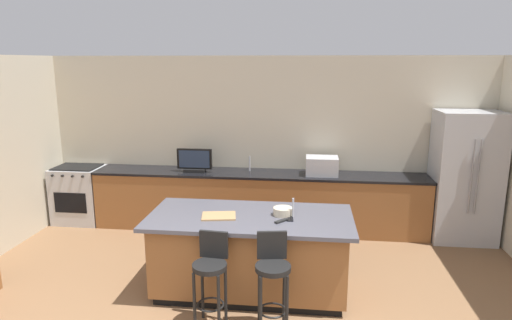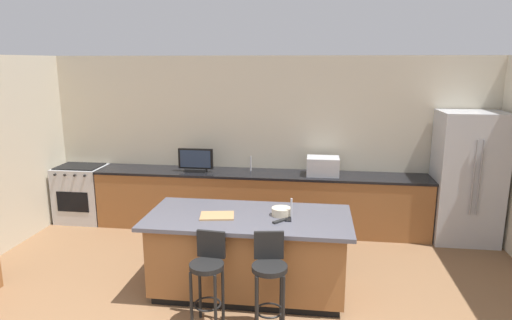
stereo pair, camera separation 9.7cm
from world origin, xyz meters
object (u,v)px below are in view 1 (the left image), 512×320
Objects in this scene: refrigerator at (465,177)px; microwave at (322,166)px; tv_monitor at (195,161)px; cutting_board at (219,216)px; bar_stool_left at (211,272)px; fruit_bowl at (283,211)px; tv_remote at (281,221)px; range_oven at (80,194)px; kitchen_island at (250,253)px; cell_phone at (290,219)px; bar_stool_right at (273,275)px.

microwave is at bearing 178.78° from refrigerator.
cutting_board is at bearing -68.57° from tv_monitor.
microwave is 1.30× the size of cutting_board.
bar_stool_left is 4.42× the size of fruit_bowl.
tv_remote is (-2.54, -2.08, -0.02)m from refrigerator.
range_oven is 4.32× the size of fruit_bowl.
kitchen_island is 2.30m from tv_monitor.
cutting_board is (-0.34, -0.07, 0.46)m from kitchen_island.
tv_monitor is 2.53m from cell_phone.
tv_monitor is (1.97, -0.05, 0.62)m from range_oven.
bar_stool_left is 1.08m from fruit_bowl.
bar_stool_right is 5.90× the size of tv_remote.
tv_remote is at bearing 44.46° from bar_stool_left.
microwave reaches higher than tv_remote.
bar_stool_left is at bearing 164.96° from bar_stool_right.
kitchen_island is 2.21m from microwave.
cutting_board is (0.78, -1.99, -0.15)m from tv_monitor.
tv_monitor is 3.07m from bar_stool_right.
tv_monitor is at bearing -1.48° from range_oven.
bar_stool_right is 1.00m from cutting_board.
range_oven is 0.98× the size of bar_stool_left.
tv_monitor is at bearing 111.43° from cutting_board.
cell_phone is at bearing -8.00° from kitchen_island.
bar_stool_right is at bearing -67.32° from kitchen_island.
cutting_board is at bearing -148.35° from refrigerator.
tv_monitor reaches higher than bar_stool_right.
tv_remote is at bearing -138.06° from cell_phone.
cell_phone is (3.53, -2.03, 0.46)m from range_oven.
refrigerator is 3.16m from cell_phone.
microwave reaches higher than cutting_board.
fruit_bowl reaches higher than kitchen_island.
bar_stool_left is 0.72m from cutting_board.
fruit_bowl reaches higher than range_oven.
microwave is at bearing 1.52° from tv_monitor.
refrigerator reaches higher than fruit_bowl.
kitchen_island is 0.60m from tv_remote.
range_oven is (-5.98, 0.04, -0.49)m from refrigerator.
tv_monitor is at bearing 112.49° from bar_stool_left.
fruit_bowl is at bearing 53.83° from bar_stool_left.
fruit_bowl is (0.05, 0.82, 0.36)m from bar_stool_right.
bar_stool_right is at bearing -46.17° from cutting_board.
range_oven is at bearing 146.78° from cell_phone.
refrigerator reaches higher than bar_stool_right.
kitchen_island is 0.64m from cell_phone.
microwave is (-2.06, 0.04, 0.09)m from refrigerator.
tv_remote reaches higher than range_oven.
bar_stool_left is 2.58× the size of cutting_board.
fruit_bowl is at bearing 77.59° from bar_stool_right.
range_oven reaches higher than kitchen_island.
cutting_board is at bearing -36.60° from range_oven.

